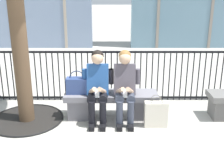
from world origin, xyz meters
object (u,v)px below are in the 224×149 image
object	(u,v)px
stone_bench	(112,102)
handbag_on_bench	(78,85)
shopping_bag	(157,114)
seated_person_companion	(125,84)
seated_person_with_phone	(98,84)

from	to	relation	value
stone_bench	handbag_on_bench	size ratio (longest dim) A/B	3.96
shopping_bag	seated_person_companion	bearing A→B (deg)	156.42
stone_bench	handbag_on_bench	distance (m)	0.66
stone_bench	seated_person_with_phone	distance (m)	0.46
seated_person_companion	shopping_bag	bearing A→B (deg)	-23.58
stone_bench	handbag_on_bench	world-z (taller)	handbag_on_bench
handbag_on_bench	shopping_bag	bearing A→B (deg)	-14.52
seated_person_companion	handbag_on_bench	world-z (taller)	seated_person_companion
seated_person_with_phone	shopping_bag	distance (m)	1.07
shopping_bag	handbag_on_bench	bearing A→B (deg)	165.48
handbag_on_bench	stone_bench	bearing A→B (deg)	0.99
stone_bench	seated_person_with_phone	bearing A→B (deg)	-150.17
handbag_on_bench	shopping_bag	world-z (taller)	handbag_on_bench
stone_bench	handbag_on_bench	xyz separation A→B (m)	(-0.58, -0.01, 0.32)
stone_bench	shopping_bag	distance (m)	0.81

